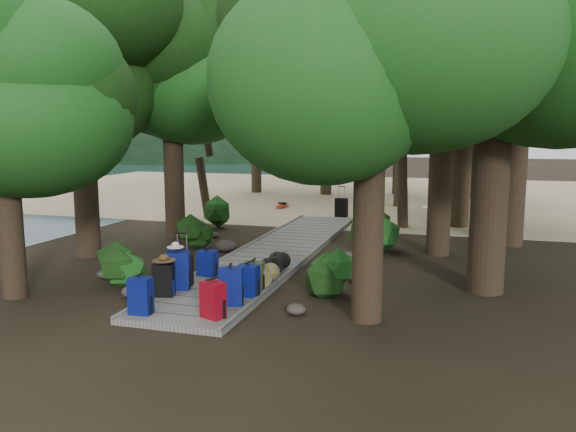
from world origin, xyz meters
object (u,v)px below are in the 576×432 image
(duffel_right_black, at_px, (276,263))
(lone_suitcase_on_sand, at_px, (341,208))
(backpack_left_c, at_px, (178,268))
(backpack_left_a, at_px, (141,294))
(backpack_right_d, at_px, (254,274))
(kayak, at_px, (282,204))
(backpack_right_a, at_px, (213,298))
(backpack_right_c, at_px, (248,279))
(backpack_left_b, at_px, (164,278))
(suitcase_on_boardwalk, at_px, (183,270))
(duffel_right_khaki, at_px, (261,275))
(sun_lounger, at_px, (435,203))
(backpack_left_d, at_px, (207,262))
(backpack_right_b, at_px, (231,284))

(duffel_right_black, relative_size, lone_suitcase_on_sand, 0.92)
(backpack_left_c, bearing_deg, backpack_left_a, -106.45)
(backpack_left_a, distance_m, backpack_right_d, 2.39)
(backpack_left_a, distance_m, kayak, 14.42)
(backpack_right_a, bearing_deg, backpack_right_c, 107.57)
(backpack_right_a, height_order, lone_suitcase_on_sand, backpack_right_a)
(duffel_right_black, height_order, kayak, duffel_right_black)
(backpack_left_b, height_order, duffel_right_black, backpack_left_b)
(kayak, bearing_deg, suitcase_on_boardwalk, -76.80)
(backpack_left_c, distance_m, suitcase_on_boardwalk, 0.30)
(backpack_right_d, xyz_separation_m, kayak, (-3.21, 12.29, -0.26))
(duffel_right_khaki, height_order, duffel_right_black, same)
(backpack_right_c, xyz_separation_m, duffel_right_black, (-0.06, 1.85, -0.13))
(backpack_right_c, distance_m, backpack_right_d, 0.50)
(duffel_right_black, distance_m, lone_suitcase_on_sand, 9.11)
(duffel_right_khaki, xyz_separation_m, lone_suitcase_on_sand, (-0.36, 10.15, 0.05))
(backpack_right_d, distance_m, duffel_right_khaki, 0.33)
(backpack_right_d, relative_size, sun_lounger, 0.31)
(backpack_left_a, xyz_separation_m, backpack_right_c, (1.39, 1.50, -0.02))
(duffel_right_khaki, relative_size, sun_lounger, 0.31)
(backpack_right_c, height_order, kayak, backpack_right_c)
(backpack_left_c, bearing_deg, backpack_left_d, 64.00)
(backpack_right_c, height_order, duffel_right_black, backpack_right_c)
(backpack_left_c, distance_m, duffel_right_khaki, 1.66)
(backpack_left_c, xyz_separation_m, duffel_right_khaki, (1.46, 0.75, -0.21))
(backpack_left_a, bearing_deg, suitcase_on_boardwalk, 90.67)
(backpack_left_a, relative_size, sun_lounger, 0.36)
(backpack_left_c, xyz_separation_m, sun_lounger, (4.39, 13.60, -0.20))
(backpack_right_a, distance_m, lone_suitcase_on_sand, 12.30)
(backpack_left_b, bearing_deg, duffel_right_black, 42.84)
(backpack_right_a, distance_m, duffel_right_khaki, 2.15)
(backpack_left_b, bearing_deg, backpack_right_c, 1.70)
(backpack_right_d, xyz_separation_m, duffel_right_black, (0.01, 1.35, -0.10))
(kayak, bearing_deg, backpack_left_a, -77.22)
(backpack_left_a, xyz_separation_m, sun_lounger, (4.28, 15.17, -0.14))
(backpack_right_b, distance_m, lone_suitcase_on_sand, 11.56)
(backpack_left_a, distance_m, backpack_left_b, 1.07)
(backpack_left_a, distance_m, backpack_left_c, 1.57)
(backpack_right_c, relative_size, backpack_right_d, 1.11)
(backpack_right_b, xyz_separation_m, suitcase_on_boardwalk, (-1.43, 0.93, -0.06))
(backpack_left_d, xyz_separation_m, backpack_right_b, (1.28, -1.78, 0.07))
(suitcase_on_boardwalk, bearing_deg, backpack_right_d, -10.62)
(suitcase_on_boardwalk, bearing_deg, duffel_right_khaki, 0.74)
(backpack_right_a, relative_size, duffel_right_khaki, 1.12)
(duffel_right_khaki, distance_m, suitcase_on_boardwalk, 1.58)
(backpack_left_d, distance_m, suitcase_on_boardwalk, 0.87)
(suitcase_on_boardwalk, bearing_deg, backpack_right_c, -29.22)
(backpack_left_c, height_order, lone_suitcase_on_sand, backpack_left_c)
(duffel_right_khaki, bearing_deg, backpack_left_c, -175.59)
(backpack_right_c, bearing_deg, backpack_left_b, -162.07)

